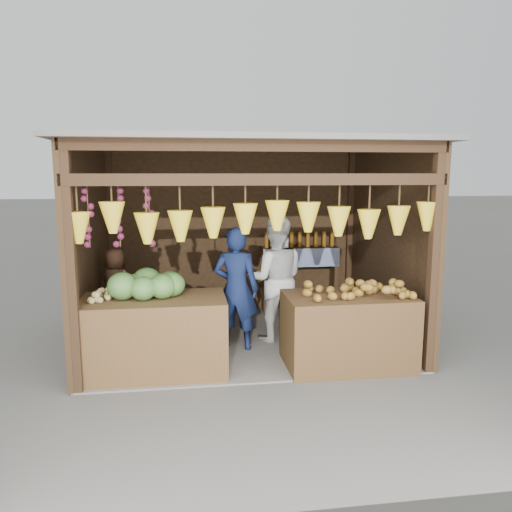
# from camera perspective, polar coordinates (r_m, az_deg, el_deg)

# --- Properties ---
(ground) EXTENTS (80.00, 80.00, 0.00)m
(ground) POSITION_cam_1_polar(r_m,az_deg,el_deg) (6.98, -1.19, -9.47)
(ground) COLOR #514F49
(ground) RESTS_ON ground
(stall_structure) EXTENTS (4.30, 3.30, 2.66)m
(stall_structure) POSITION_cam_1_polar(r_m,az_deg,el_deg) (6.58, -1.48, 4.24)
(stall_structure) COLOR slate
(stall_structure) RESTS_ON ground
(back_shelf) EXTENTS (1.25, 0.32, 1.32)m
(back_shelf) POSITION_cam_1_polar(r_m,az_deg,el_deg) (8.17, 5.02, -0.37)
(back_shelf) COLOR #382314
(back_shelf) RESTS_ON ground
(counter_left) EXTENTS (1.61, 0.85, 0.88)m
(counter_left) POSITION_cam_1_polar(r_m,az_deg,el_deg) (5.84, -11.53, -8.93)
(counter_left) COLOR #4C3419
(counter_left) RESTS_ON ground
(counter_right) EXTENTS (1.47, 0.85, 0.86)m
(counter_right) POSITION_cam_1_polar(r_m,az_deg,el_deg) (6.04, 10.42, -8.39)
(counter_right) COLOR #4B3419
(counter_right) RESTS_ON ground
(stool) EXTENTS (0.29, 0.29, 0.28)m
(stool) POSITION_cam_1_polar(r_m,az_deg,el_deg) (7.04, -15.53, -8.48)
(stool) COLOR black
(stool) RESTS_ON ground
(man_standing) EXTENTS (0.67, 0.53, 1.60)m
(man_standing) POSITION_cam_1_polar(r_m,az_deg,el_deg) (6.38, -2.30, -3.80)
(man_standing) COLOR #131F49
(man_standing) RESTS_ON ground
(woman_standing) EXTENTS (0.90, 0.74, 1.70)m
(woman_standing) POSITION_cam_1_polar(r_m,az_deg,el_deg) (6.74, 2.21, -2.64)
(woman_standing) COLOR silver
(woman_standing) RESTS_ON ground
(vendor_seated) EXTENTS (0.59, 0.51, 1.02)m
(vendor_seated) POSITION_cam_1_polar(r_m,az_deg,el_deg) (6.87, -15.77, -3.34)
(vendor_seated) COLOR #523321
(vendor_seated) RESTS_ON stool
(melon_pile) EXTENTS (1.00, 0.50, 0.32)m
(melon_pile) POSITION_cam_1_polar(r_m,az_deg,el_deg) (5.72, -12.22, -3.10)
(melon_pile) COLOR #1A5215
(melon_pile) RESTS_ON counter_left
(tanfruit_pile) EXTENTS (0.34, 0.40, 0.13)m
(tanfruit_pile) POSITION_cam_1_polar(r_m,az_deg,el_deg) (5.75, -17.46, -4.23)
(tanfruit_pile) COLOR tan
(tanfruit_pile) RESTS_ON counter_left
(mango_pile) EXTENTS (1.40, 0.64, 0.22)m
(mango_pile) POSITION_cam_1_polar(r_m,az_deg,el_deg) (5.91, 11.51, -3.39)
(mango_pile) COLOR #AF4117
(mango_pile) RESTS_ON counter_right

